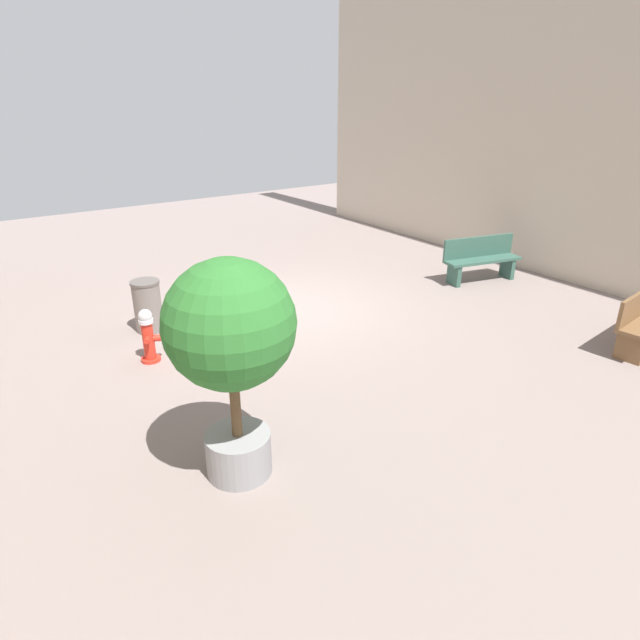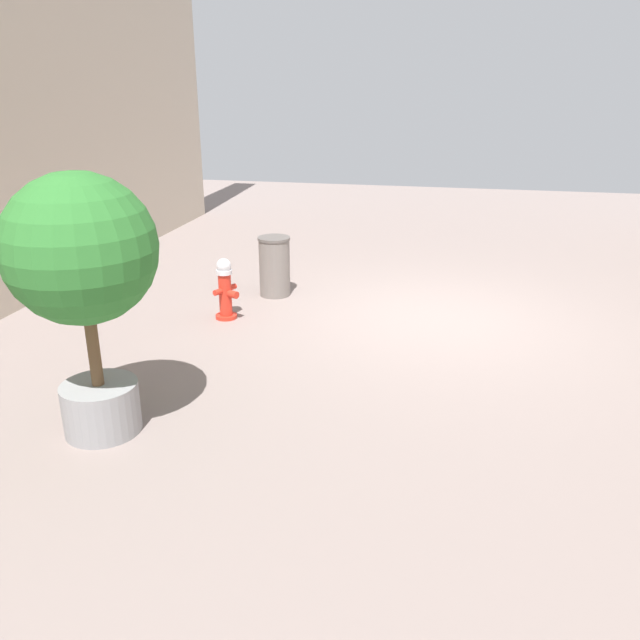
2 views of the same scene
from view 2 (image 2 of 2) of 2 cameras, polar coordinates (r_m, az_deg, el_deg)
The scene contains 4 objects.
ground_plane at distance 9.12m, azimuth 10.16°, elevation 0.16°, with size 23.40×23.40×0.00m, color gray.
fire_hydrant at distance 8.94m, azimuth -8.35°, elevation 2.74°, with size 0.37×0.39×0.85m.
planter_tree at distance 5.94m, azimuth -20.20°, elevation 4.52°, with size 1.32×1.32×2.42m.
trash_bin at distance 9.86m, azimuth -4.03°, elevation 4.75°, with size 0.49×0.49×0.90m.
Camera 2 is at (-0.18, 8.57, 3.13)m, focal length 36.31 mm.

